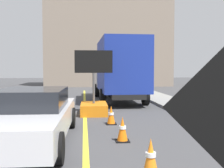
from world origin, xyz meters
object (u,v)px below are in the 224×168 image
(highway_guide_sign, at_px, (133,52))
(traffic_cone_far_lane, at_px, (111,115))
(box_truck, at_px, (119,69))
(traffic_cone_near_sign, at_px, (151,157))
(pickup_car, at_px, (31,115))
(traffic_cone_mid_lane, at_px, (122,129))
(arrow_board_trailer, at_px, (94,103))

(highway_guide_sign, bearing_deg, traffic_cone_far_lane, -103.65)
(box_truck, xyz_separation_m, traffic_cone_near_sign, (-0.90, -11.05, -1.56))
(pickup_car, relative_size, traffic_cone_mid_lane, 7.81)
(traffic_cone_near_sign, xyz_separation_m, traffic_cone_far_lane, (-0.24, 4.51, -0.02))
(pickup_car, xyz_separation_m, traffic_cone_mid_lane, (2.39, -0.21, -0.38))
(traffic_cone_mid_lane, bearing_deg, arrow_board_trailer, 97.60)
(traffic_cone_near_sign, bearing_deg, pickup_car, 135.70)
(arrow_board_trailer, distance_m, traffic_cone_near_sign, 6.76)
(arrow_board_trailer, bearing_deg, box_truck, 69.01)
(highway_guide_sign, relative_size, traffic_cone_mid_lane, 7.62)
(arrow_board_trailer, bearing_deg, traffic_cone_far_lane, -76.80)
(box_truck, height_order, highway_guide_sign, highway_guide_sign)
(highway_guide_sign, distance_m, traffic_cone_near_sign, 19.23)
(pickup_car, height_order, traffic_cone_far_lane, pickup_car)
(arrow_board_trailer, bearing_deg, traffic_cone_near_sign, -83.54)
(box_truck, distance_m, traffic_cone_far_lane, 6.83)
(box_truck, bearing_deg, pickup_car, -112.07)
(arrow_board_trailer, distance_m, traffic_cone_far_lane, 2.27)
(highway_guide_sign, relative_size, traffic_cone_far_lane, 7.79)
(box_truck, distance_m, traffic_cone_mid_lane, 8.96)
(box_truck, bearing_deg, traffic_cone_near_sign, -94.67)
(box_truck, distance_m, highway_guide_sign, 8.14)
(box_truck, bearing_deg, traffic_cone_far_lane, -99.93)
(box_truck, xyz_separation_m, traffic_cone_far_lane, (-1.14, -6.54, -1.58))
(arrow_board_trailer, xyz_separation_m, box_truck, (1.66, 4.33, 1.42))
(arrow_board_trailer, height_order, traffic_cone_far_lane, arrow_board_trailer)
(box_truck, distance_m, traffic_cone_near_sign, 11.20)
(arrow_board_trailer, bearing_deg, highway_guide_sign, 71.69)
(traffic_cone_mid_lane, bearing_deg, traffic_cone_near_sign, -85.76)
(highway_guide_sign, xyz_separation_m, traffic_cone_mid_lane, (-3.38, -16.41, -3.10))
(highway_guide_sign, xyz_separation_m, traffic_cone_near_sign, (-3.21, -18.70, -3.09))
(highway_guide_sign, distance_m, traffic_cone_mid_lane, 17.04)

